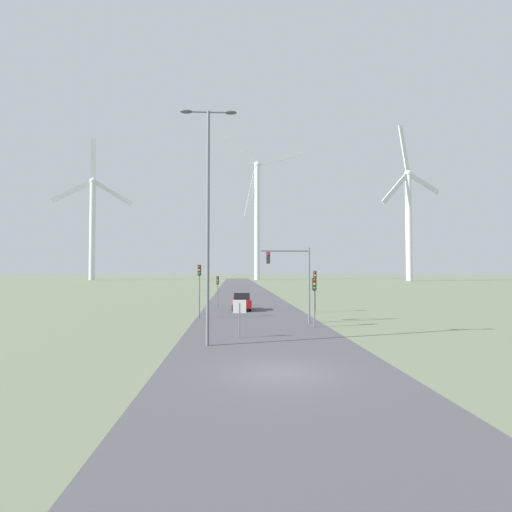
% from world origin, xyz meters
% --- Properties ---
extents(ground_plane, '(600.00, 600.00, 0.00)m').
position_xyz_m(ground_plane, '(0.00, 0.00, 0.00)').
color(ground_plane, '#667056').
extents(road_surface, '(10.00, 240.00, 0.01)m').
position_xyz_m(road_surface, '(0.00, 48.00, 0.00)').
color(road_surface, '#47474C').
rests_on(road_surface, ground).
extents(streetlamp, '(3.14, 0.32, 12.95)m').
position_xyz_m(streetlamp, '(-3.24, 5.81, 7.82)').
color(streetlamp, slate).
rests_on(streetlamp, ground).
extents(stop_sign_near, '(0.81, 0.07, 2.30)m').
position_xyz_m(stop_sign_near, '(-1.47, 8.15, 1.60)').
color(stop_sign_near, slate).
rests_on(stop_sign_near, ground).
extents(traffic_light_post_near_left, '(0.28, 0.34, 4.53)m').
position_xyz_m(traffic_light_post_near_left, '(-4.72, 17.92, 3.30)').
color(traffic_light_post_near_left, slate).
rests_on(traffic_light_post_near_left, ground).
extents(traffic_light_post_near_right, '(0.28, 0.33, 3.54)m').
position_xyz_m(traffic_light_post_near_right, '(3.97, 12.35, 2.60)').
color(traffic_light_post_near_right, slate).
rests_on(traffic_light_post_near_right, ground).
extents(traffic_light_post_mid_left, '(0.28, 0.34, 3.38)m').
position_xyz_m(traffic_light_post_mid_left, '(-3.61, 29.01, 2.48)').
color(traffic_light_post_mid_left, slate).
rests_on(traffic_light_post_mid_left, ground).
extents(traffic_light_post_mid_right, '(0.28, 0.34, 4.02)m').
position_xyz_m(traffic_light_post_mid_right, '(6.07, 22.28, 2.94)').
color(traffic_light_post_mid_right, slate).
rests_on(traffic_light_post_mid_right, ground).
extents(traffic_light_mast_overhead, '(3.83, 0.34, 5.84)m').
position_xyz_m(traffic_light_mast_overhead, '(2.74, 14.70, 4.12)').
color(traffic_light_mast_overhead, slate).
rests_on(traffic_light_mast_overhead, ground).
extents(car_approaching, '(1.95, 4.17, 1.83)m').
position_xyz_m(car_approaching, '(-1.04, 24.59, 0.91)').
color(car_approaching, maroon).
rests_on(car_approaching, ground).
extents(wind_turbine_far_left, '(29.48, 7.04, 55.76)m').
position_xyz_m(wind_turbine_far_left, '(-57.05, 142.85, 24.23)').
color(wind_turbine_far_left, silver).
rests_on(wind_turbine_far_left, ground).
extents(wind_turbine_left, '(37.76, 6.17, 62.21)m').
position_xyz_m(wind_turbine_left, '(7.74, 145.05, 29.27)').
color(wind_turbine_left, silver).
rests_on(wind_turbine_left, ground).
extents(wind_turbine_center, '(27.75, 13.88, 56.64)m').
position_xyz_m(wind_turbine_center, '(61.92, 125.30, 24.54)').
color(wind_turbine_center, silver).
rests_on(wind_turbine_center, ground).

